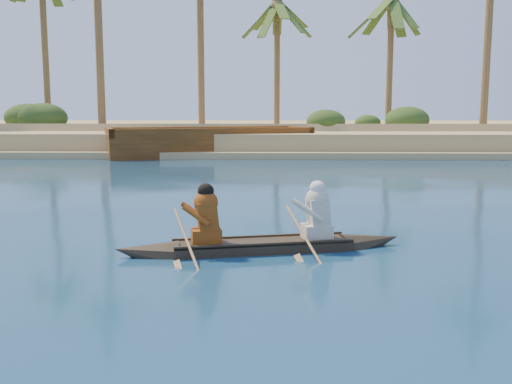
# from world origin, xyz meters

# --- Properties ---
(sandy_embankment) EXTENTS (150.00, 51.00, 1.50)m
(sandy_embankment) POSITION_xyz_m (0.00, 46.89, 0.53)
(sandy_embankment) COLOR tan
(sandy_embankment) RESTS_ON ground
(palm_grove) EXTENTS (110.00, 14.00, 16.00)m
(palm_grove) POSITION_xyz_m (0.00, 35.00, 8.00)
(palm_grove) COLOR #3B561E
(palm_grove) RESTS_ON ground
(shrub_cluster) EXTENTS (100.00, 6.00, 2.40)m
(shrub_cluster) POSITION_xyz_m (0.00, 31.50, 1.20)
(shrub_cluster) COLOR #213B15
(shrub_cluster) RESTS_ON ground
(canoe) EXTENTS (5.32, 1.86, 1.46)m
(canoe) POSITION_xyz_m (5.34, 2.14, 0.28)
(canoe) COLOR #31261B
(canoe) RESTS_ON ground
(barge_mid) EXTENTS (12.11, 7.47, 1.92)m
(barge_mid) POSITION_xyz_m (1.86, 24.87, 0.67)
(barge_mid) COLOR brown
(barge_mid) RESTS_ON ground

